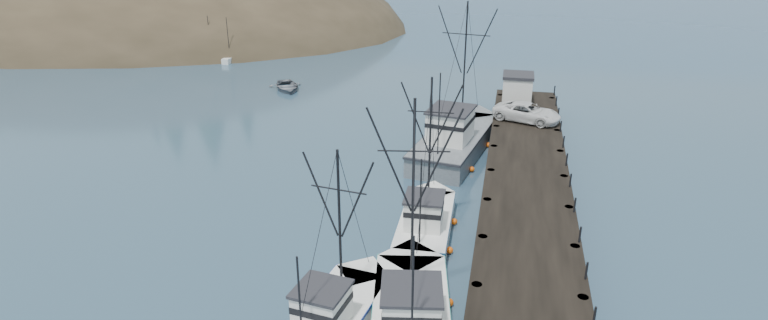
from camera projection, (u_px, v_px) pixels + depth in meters
ground at (262, 300)px, 32.52m from camera, size 400.00×400.00×0.00m
pier at (527, 176)px, 43.61m from camera, size 6.00×44.00×2.00m
headland at (68, 42)px, 119.80m from camera, size 134.80×78.00×51.00m
moored_sailboats at (212, 48)px, 91.17m from camera, size 18.24×17.59×6.35m
trawler_near at (411, 310)px, 30.40m from camera, size 5.57×12.05×12.02m
trawler_mid at (335, 315)px, 30.03m from camera, size 4.42×9.69×9.77m
trawler_far at (426, 221)px, 39.19m from camera, size 3.56×10.17×10.58m
work_vessel at (456, 139)px, 52.26m from camera, size 6.93×15.78×13.12m
pier_shed at (517, 88)px, 59.39m from camera, size 3.00×3.20×2.80m
pickup_truck at (527, 112)px, 53.93m from camera, size 6.54×4.57×1.66m
motorboat at (287, 90)px, 71.14m from camera, size 6.04×6.67×1.13m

